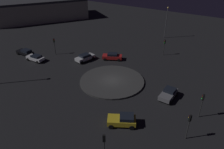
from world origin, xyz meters
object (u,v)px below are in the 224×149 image
(car_red, at_px, (112,56))
(car_silver, at_px, (85,57))
(traffic_light_west, at_px, (54,43))
(traffic_light_southeast_near, at_px, (104,143))
(car_grey, at_px, (168,94))
(car_white, at_px, (36,58))
(store_building, at_px, (40,9))
(car_yellow, at_px, (123,120))
(streetlamp_north, at_px, (166,20))
(car_black, at_px, (25,52))
(traffic_light_east, at_px, (202,101))
(traffic_light_north, at_px, (164,44))
(traffic_light_southeast, at_px, (189,122))

(car_red, relative_size, car_silver, 0.99)
(traffic_light_west, height_order, traffic_light_southeast_near, traffic_light_southeast_near)
(car_grey, xyz_separation_m, car_white, (-29.23, -2.68, -0.05))
(car_grey, distance_m, store_building, 60.39)
(car_yellow, relative_size, car_white, 1.02)
(car_red, xyz_separation_m, traffic_light_west, (-12.59, -4.95, 2.00))
(car_yellow, relative_size, car_grey, 1.06)
(car_red, height_order, car_grey, car_grey)
(traffic_light_west, relative_size, streetlamp_north, 0.46)
(car_grey, height_order, store_building, store_building)
(car_grey, distance_m, car_white, 29.35)
(car_black, height_order, store_building, store_building)
(car_white, bearing_deg, traffic_light_east, 176.66)
(car_yellow, height_order, traffic_light_east, traffic_light_east)
(traffic_light_north, xyz_separation_m, traffic_light_southeast_near, (5.35, -31.25, 0.17))
(car_silver, distance_m, traffic_light_east, 26.22)
(traffic_light_east, distance_m, streetlamp_north, 33.57)
(car_white, xyz_separation_m, car_silver, (8.99, 6.04, 0.06))
(traffic_light_southeast_near, bearing_deg, traffic_light_east, -57.72)
(car_yellow, relative_size, traffic_light_southeast, 1.12)
(traffic_light_east, distance_m, store_building, 66.07)
(car_grey, distance_m, car_silver, 20.52)
(car_red, distance_m, streetlamp_north, 20.89)
(car_silver, xyz_separation_m, store_building, (-36.03, 18.39, 2.72))
(car_white, distance_m, traffic_light_southeast_near, 30.60)
(car_white, bearing_deg, traffic_light_west, -106.95)
(car_yellow, bearing_deg, car_black, -43.58)
(traffic_light_east, relative_size, streetlamp_north, 0.45)
(car_yellow, distance_m, traffic_light_north, 25.46)
(car_silver, xyz_separation_m, car_black, (-13.49, -5.30, -0.04))
(traffic_light_west, distance_m, traffic_light_southeast_near, 31.96)
(traffic_light_west, distance_m, store_building, 34.29)
(traffic_light_west, xyz_separation_m, traffic_light_southeast_near, (26.53, -17.82, 0.09))
(car_grey, distance_m, traffic_light_east, 6.06)
(car_yellow, xyz_separation_m, car_white, (-26.28, 6.81, -0.10))
(car_grey, height_order, car_black, car_grey)
(car_grey, height_order, car_silver, car_grey)
(car_red, height_order, traffic_light_north, traffic_light_north)
(streetlamp_north, distance_m, store_building, 45.49)
(car_grey, bearing_deg, car_red, -112.92)
(car_grey, bearing_deg, car_black, -85.06)
(traffic_light_north, bearing_deg, car_grey, 36.02)
(car_black, xyz_separation_m, store_building, (-22.54, 23.69, 2.76))
(car_yellow, bearing_deg, car_silver, -66.43)
(car_black, relative_size, traffic_light_west, 1.10)
(car_grey, bearing_deg, car_silver, -97.79)
(car_black, bearing_deg, traffic_light_west, -145.48)
(traffic_light_southeast, height_order, streetlamp_north, streetlamp_north)
(car_yellow, xyz_separation_m, car_red, (-12.60, 16.60, -0.05))
(car_silver, bearing_deg, car_red, -39.29)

